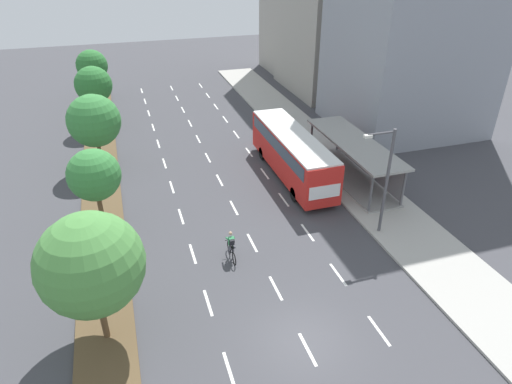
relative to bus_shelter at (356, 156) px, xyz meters
name	(u,v)px	position (x,y,z in m)	size (l,w,h in m)	color
ground_plane	(303,341)	(-9.53, -13.10, -1.87)	(140.00, 140.00, 0.00)	#424247
median_strip	(101,170)	(-17.83, 6.90, -1.81)	(2.60, 52.00, 0.12)	brown
sidewalk_right	(312,143)	(-0.28, 6.90, -1.79)	(4.50, 52.00, 0.15)	#ADAAA3
lane_divider_left	(168,175)	(-13.03, 4.78, -1.86)	(0.14, 46.76, 0.01)	white
lane_divider_center	(213,168)	(-9.53, 4.78, -1.86)	(0.14, 46.76, 0.01)	white
lane_divider_right	(257,162)	(-6.03, 4.78, -1.86)	(0.14, 46.76, 0.01)	white
bus_shelter	(356,156)	(0.00, 0.00, 0.00)	(2.90, 10.17, 2.86)	gray
bus	(292,151)	(-4.28, 1.80, 0.20)	(2.54, 11.29, 3.37)	red
cyclist	(231,247)	(-11.03, -6.47, -1.08)	(0.46, 1.82, 1.71)	black
median_tree_nearest	(91,264)	(-17.75, -10.31, 2.24)	(4.34, 4.34, 6.17)	brown
median_tree_second	(94,175)	(-17.69, -1.48, 1.89)	(3.02, 3.02, 5.17)	brown
median_tree_third	(94,121)	(-17.69, 7.34, 2.01)	(3.87, 3.87, 5.70)	brown
median_tree_fourth	(93,85)	(-17.70, 16.17, 2.24)	(3.28, 3.28, 5.65)	brown
median_tree_fifth	(92,66)	(-17.92, 24.99, 1.93)	(3.24, 3.24, 5.31)	brown
streetlight	(385,176)	(-2.11, -6.70, 2.02)	(1.91, 0.24, 6.50)	#4C4C51
building_mid_right	(321,10)	(6.62, 21.52, 6.88)	(6.38, 11.89, 17.49)	#A39E93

